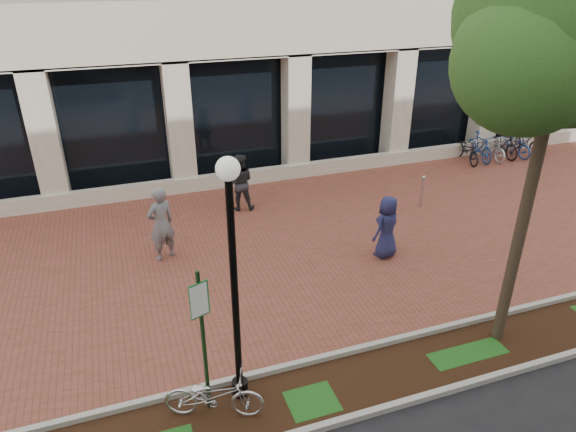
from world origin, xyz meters
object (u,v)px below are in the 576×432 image
object	(u,v)px
locked_bicycle	(214,395)
pedestrian_mid	(240,182)
parking_sign	(202,327)
pedestrian_right	(387,227)
bollard	(422,191)
lamppost	(234,274)
pedestrian_left	(161,224)
bike_rack_cluster	(497,145)
street_tree	(568,29)

from	to	relation	value
locked_bicycle	pedestrian_mid	world-z (taller)	pedestrian_mid
parking_sign	pedestrian_mid	size ratio (longest dim) A/B	1.55
pedestrian_right	bollard	xyz separation A→B (m)	(2.54, 2.30, -0.31)
parking_sign	pedestrian_mid	world-z (taller)	parking_sign
lamppost	pedestrian_mid	bearing A→B (deg)	75.30
parking_sign	pedestrian_left	size ratio (longest dim) A/B	1.39
parking_sign	lamppost	bearing A→B (deg)	-8.35
lamppost	bollard	bearing A→B (deg)	38.08
bollard	lamppost	bearing A→B (deg)	-141.92
parking_sign	pedestrian_right	world-z (taller)	parking_sign
locked_bicycle	bike_rack_cluster	bearing A→B (deg)	-34.32
pedestrian_right	bike_rack_cluster	bearing A→B (deg)	-169.69
lamppost	parking_sign	bearing A→B (deg)	-167.40
lamppost	bike_rack_cluster	xyz separation A→B (m)	(12.58, 8.69, -2.01)
locked_bicycle	pedestrian_mid	xyz separation A→B (m)	(2.47, 7.75, 0.45)
pedestrian_left	bike_rack_cluster	size ratio (longest dim) A/B	0.56
pedestrian_mid	bike_rack_cluster	world-z (taller)	pedestrian_mid
locked_bicycle	bollard	xyz separation A→B (m)	(7.83, 6.04, 0.09)
bollard	parking_sign	bearing A→B (deg)	-143.41
street_tree	pedestrian_right	distance (m)	6.31
street_tree	pedestrian_right	xyz separation A→B (m)	(-0.63, 3.63, -5.13)
pedestrian_left	bollard	world-z (taller)	pedestrian_left
parking_sign	bike_rack_cluster	distance (m)	15.88
parking_sign	pedestrian_mid	bearing A→B (deg)	50.59
street_tree	bike_rack_cluster	xyz separation A→B (m)	(7.17, 8.89, -5.47)
bollard	pedestrian_right	bearing A→B (deg)	-137.80
locked_bicycle	street_tree	bearing A→B (deg)	-67.70
pedestrian_left	pedestrian_mid	distance (m)	3.44
pedestrian_mid	locked_bicycle	bearing A→B (deg)	87.07
pedestrian_right	bike_rack_cluster	distance (m)	9.42
pedestrian_mid	bollard	world-z (taller)	pedestrian_mid
lamppost	street_tree	xyz separation A→B (m)	(5.41, -0.20, 3.45)
parking_sign	pedestrian_left	world-z (taller)	parking_sign
pedestrian_left	bollard	distance (m)	8.00
lamppost	locked_bicycle	world-z (taller)	lamppost
parking_sign	pedestrian_right	xyz separation A→B (m)	(5.35, 3.55, -0.89)
street_tree	pedestrian_left	bearing A→B (deg)	138.32
pedestrian_left	street_tree	bearing A→B (deg)	113.50
pedestrian_right	street_tree	bearing A→B (deg)	76.23
parking_sign	locked_bicycle	world-z (taller)	parking_sign
locked_bicycle	bike_rack_cluster	distance (m)	15.89
pedestrian_left	pedestrian_mid	size ratio (longest dim) A/B	1.11
bike_rack_cluster	lamppost	bearing A→B (deg)	-140.90
street_tree	pedestrian_mid	size ratio (longest dim) A/B	4.46
lamppost	pedestrian_right	bearing A→B (deg)	35.67
pedestrian_right	bollard	size ratio (longest dim) A/B	1.61
pedestrian_left	pedestrian_right	bearing A→B (deg)	137.08
parking_sign	pedestrian_right	size ratio (longest dim) A/B	1.65
street_tree	lamppost	bearing A→B (deg)	177.89
parking_sign	bike_rack_cluster	bearing A→B (deg)	12.89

